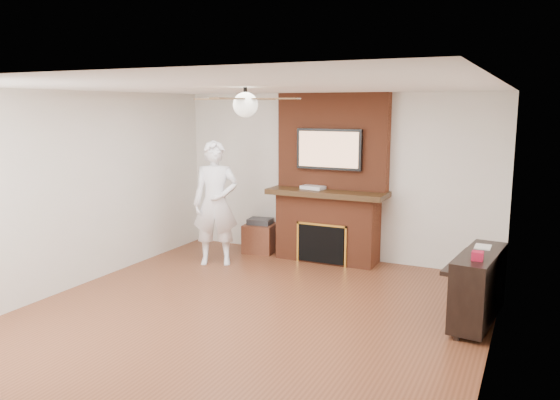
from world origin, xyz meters
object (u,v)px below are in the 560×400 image
at_px(fireplace, 329,195).
at_px(person, 216,203).
at_px(side_table, 260,236).
at_px(piano, 478,285).

relative_size(fireplace, person, 1.38).
bearing_deg(fireplace, side_table, -176.62).
height_order(person, side_table, person).
xyz_separation_m(fireplace, person, (-1.41, -0.94, -0.09)).
distance_m(side_table, piano, 3.80).
xyz_separation_m(side_table, piano, (3.45, -1.58, 0.17)).
relative_size(fireplace, side_table, 4.61).
bearing_deg(person, fireplace, 7.90).
bearing_deg(side_table, fireplace, -3.57).
xyz_separation_m(person, side_table, (0.27, 0.87, -0.66)).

